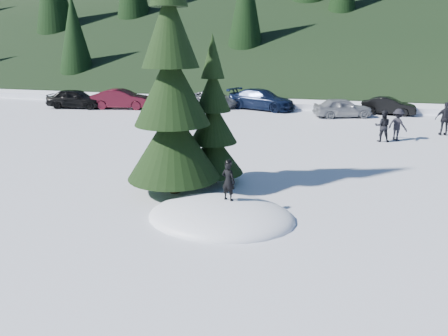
% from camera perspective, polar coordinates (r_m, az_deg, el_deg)
% --- Properties ---
extents(ground, '(200.00, 200.00, 0.00)m').
position_cam_1_polar(ground, '(13.22, -0.37, -6.51)').
color(ground, white).
rests_on(ground, ground).
extents(snow_mound, '(4.48, 3.52, 0.96)m').
position_cam_1_polar(snow_mound, '(13.22, -0.37, -6.51)').
color(snow_mound, white).
rests_on(snow_mound, ground).
extents(spruce_tall, '(3.20, 3.20, 8.60)m').
position_cam_1_polar(spruce_tall, '(14.71, -6.84, 9.15)').
color(spruce_tall, '#311E10').
rests_on(spruce_tall, ground).
extents(spruce_short, '(2.20, 2.20, 5.37)m').
position_cam_1_polar(spruce_short, '(15.88, -1.43, 5.34)').
color(spruce_short, '#311E10').
rests_on(spruce_short, ground).
extents(child_skier, '(0.50, 0.40, 1.19)m').
position_cam_1_polar(child_skier, '(13.08, 0.57, -1.73)').
color(child_skier, black).
rests_on(child_skier, snow_mound).
extents(adult_0, '(0.83, 0.66, 1.64)m').
position_cam_1_polar(adult_0, '(24.35, 20.02, 5.17)').
color(adult_0, black).
rests_on(adult_0, ground).
extents(adult_1, '(1.13, 0.56, 1.86)m').
position_cam_1_polar(adult_1, '(27.37, 26.95, 5.75)').
color(adult_1, black).
rests_on(adult_1, ground).
extents(adult_2, '(1.23, 1.18, 1.68)m').
position_cam_1_polar(adult_2, '(24.94, 21.74, 5.28)').
color(adult_2, black).
rests_on(adult_2, ground).
extents(car_0, '(4.60, 2.33, 1.50)m').
position_cam_1_polar(car_0, '(36.42, -18.80, 8.59)').
color(car_0, black).
rests_on(car_0, ground).
extents(car_1, '(4.79, 2.42, 1.51)m').
position_cam_1_polar(car_1, '(35.12, -13.17, 8.77)').
color(car_1, '#3D0B15').
rests_on(car_1, ground).
extents(car_2, '(4.85, 3.00, 1.25)m').
position_cam_1_polar(car_2, '(35.18, -1.31, 8.99)').
color(car_2, '#55595D').
rests_on(car_2, ground).
extents(car_3, '(5.73, 3.76, 1.54)m').
position_cam_1_polar(car_3, '(33.94, 4.91, 8.91)').
color(car_3, black).
rests_on(car_3, ground).
extents(car_4, '(4.24, 2.85, 1.34)m').
position_cam_1_polar(car_4, '(31.40, 15.23, 7.62)').
color(car_4, gray).
rests_on(car_4, ground).
extents(car_5, '(3.88, 1.78, 1.23)m').
position_cam_1_polar(car_5, '(33.60, 20.69, 7.59)').
color(car_5, black).
rests_on(car_5, ground).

